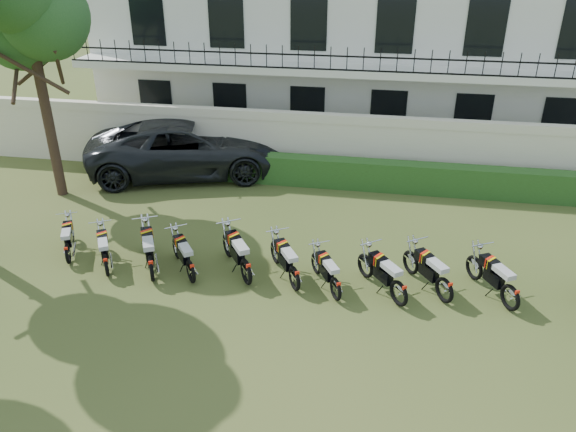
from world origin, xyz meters
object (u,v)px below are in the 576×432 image
(motorcycle_0, at_px, (67,249))
(motorcycle_6, at_px, (336,284))
(motorcycle_2, at_px, (151,263))
(tree_west_near, at_px, (27,7))
(motorcycle_4, at_px, (246,266))
(motorcycle_5, at_px, (295,273))
(motorcycle_8, at_px, (445,285))
(motorcycle_3, at_px, (190,266))
(suv, at_px, (187,148))
(motorcycle_7, at_px, (399,288))
(motorcycle_9, at_px, (511,292))
(motorcycle_1, at_px, (105,260))

(motorcycle_0, xyz_separation_m, motorcycle_6, (7.05, -0.42, 0.01))
(motorcycle_6, bearing_deg, motorcycle_2, 150.45)
(tree_west_near, height_order, motorcycle_4, tree_west_near)
(motorcycle_5, distance_m, motorcycle_8, 3.52)
(motorcycle_5, bearing_deg, motorcycle_6, -43.61)
(motorcycle_0, relative_size, motorcycle_3, 1.02)
(motorcycle_6, xyz_separation_m, suv, (-5.99, 6.94, 0.51))
(motorcycle_3, height_order, motorcycle_7, motorcycle_7)
(motorcycle_9, xyz_separation_m, suv, (-9.96, 6.64, 0.45))
(motorcycle_0, bearing_deg, motorcycle_3, -30.04)
(motorcycle_2, bearing_deg, motorcycle_7, -26.01)
(motorcycle_8, bearing_deg, suv, 108.49)
(tree_west_near, distance_m, suv, 6.56)
(motorcycle_1, xyz_separation_m, motorcycle_9, (9.75, 0.26, 0.04))
(motorcycle_1, bearing_deg, motorcycle_3, -27.34)
(motorcycle_8, bearing_deg, motorcycle_1, 148.46)
(motorcycle_1, relative_size, motorcycle_2, 0.85)
(motorcycle_1, xyz_separation_m, motorcycle_3, (2.19, 0.08, 0.01))
(motorcycle_0, distance_m, motorcycle_5, 6.04)
(motorcycle_7, bearing_deg, motorcycle_5, 138.01)
(motorcycle_6, xyz_separation_m, motorcycle_9, (3.96, 0.30, 0.05))
(motorcycle_2, distance_m, motorcycle_9, 8.54)
(motorcycle_1, bearing_deg, motorcycle_2, -30.13)
(motorcycle_0, relative_size, motorcycle_2, 0.84)
(motorcycle_1, distance_m, suv, 6.93)
(motorcycle_6, bearing_deg, motorcycle_8, -21.53)
(motorcycle_2, distance_m, motorcycle_6, 4.58)
(motorcycle_8, bearing_deg, motorcycle_9, -35.49)
(suv, bearing_deg, motorcycle_7, -149.64)
(tree_west_near, distance_m, motorcycle_5, 10.93)
(tree_west_near, distance_m, motorcycle_3, 9.14)
(motorcycle_0, bearing_deg, motorcycle_4, -26.66)
(motorcycle_9, bearing_deg, motorcycle_5, 151.80)
(motorcycle_4, distance_m, suv, 7.67)
(motorcycle_1, relative_size, motorcycle_9, 0.92)
(motorcycle_4, bearing_deg, motorcycle_3, 153.24)
(motorcycle_5, relative_size, motorcycle_6, 1.08)
(motorcycle_9, bearing_deg, motorcycle_1, 152.56)
(motorcycle_1, relative_size, suv, 0.24)
(tree_west_near, bearing_deg, suv, 35.05)
(tree_west_near, distance_m, motorcycle_1, 7.94)
(motorcycle_4, relative_size, motorcycle_5, 1.05)
(motorcycle_0, distance_m, motorcycle_4, 4.83)
(motorcycle_2, height_order, suv, suv)
(motorcycle_6, bearing_deg, motorcycle_7, -28.27)
(motorcycle_2, relative_size, motorcycle_5, 1.12)
(motorcycle_3, xyz_separation_m, suv, (-2.40, 6.83, 0.48))
(tree_west_near, bearing_deg, motorcycle_2, -41.89)
(suv, bearing_deg, motorcycle_8, -144.61)
(tree_west_near, xyz_separation_m, suv, (3.53, 2.48, -4.94))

